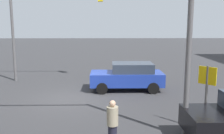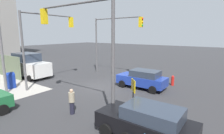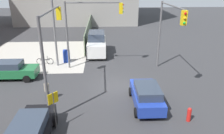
# 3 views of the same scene
# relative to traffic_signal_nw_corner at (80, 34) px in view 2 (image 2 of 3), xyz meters

# --- Properties ---
(ground_plane) EXTENTS (120.00, 120.00, 0.00)m
(ground_plane) POSITION_rel_traffic_signal_nw_corner_xyz_m (2.14, -4.50, -4.67)
(ground_plane) COLOR #333335
(traffic_signal_nw_corner) EXTENTS (6.11, 0.36, 6.50)m
(traffic_signal_nw_corner) POSITION_rel_traffic_signal_nw_corner_xyz_m (0.00, 0.00, 0.00)
(traffic_signal_nw_corner) COLOR #59595B
(traffic_signal_nw_corner) RESTS_ON ground
(traffic_signal_se_corner) EXTENTS (6.27, 0.36, 6.50)m
(traffic_signal_se_corner) POSITION_rel_traffic_signal_nw_corner_xyz_m (4.22, -9.00, 0.01)
(traffic_signal_se_corner) COLOR #59595B
(traffic_signal_se_corner) RESTS_ON ground
(traffic_signal_ne_corner) EXTENTS (0.36, 5.51, 6.50)m
(traffic_signal_ne_corner) POSITION_rel_traffic_signal_nw_corner_xyz_m (6.64, -2.10, -0.04)
(traffic_signal_ne_corner) COLOR #59595B
(traffic_signal_ne_corner) RESTS_ON ground
(street_lamp_corner) EXTENTS (1.73, 2.26, 8.00)m
(street_lamp_corner) POSITION_rel_traffic_signal_nw_corner_xyz_m (7.13, 0.99, 0.03)
(street_lamp_corner) COLOR slate
(street_lamp_corner) RESTS_ON ground
(warning_sign_two_way) EXTENTS (0.48, 0.48, 2.40)m
(warning_sign_two_way) POSITION_rel_traffic_signal_nw_corner_xyz_m (-3.26, -0.55, -3.03)
(warning_sign_two_way) COLOR #4C4C4C
(warning_sign_two_way) RESTS_ON ground
(mailbox_blue) EXTENTS (0.56, 0.64, 1.43)m
(mailbox_blue) POSITION_rel_traffic_signal_nw_corner_xyz_m (8.34, 0.50, -3.90)
(mailbox_blue) COLOR navy
(mailbox_blue) RESTS_ON ground
(fire_hydrant) EXTENTS (0.26, 0.26, 0.94)m
(fire_hydrant) POSITION_rel_traffic_signal_nw_corner_xyz_m (-2.86, -8.70, -4.18)
(fire_hydrant) COLOR red
(fire_hydrant) RESTS_ON ground
(coupe_black) EXTENTS (4.40, 2.02, 1.62)m
(coupe_black) POSITION_rel_traffic_signal_nw_corner_xyz_m (-4.54, 0.47, -3.82)
(coupe_black) COLOR black
(coupe_black) RESTS_ON ground
(hatchback_blue) EXTENTS (4.23, 2.02, 1.62)m
(hatchback_blue) POSITION_rel_traffic_signal_nw_corner_xyz_m (-0.94, -6.38, -3.82)
(hatchback_blue) COLOR #1E389E
(hatchback_blue) RESTS_ON ground
(van_white_delivery) EXTENTS (5.40, 2.32, 2.62)m
(van_white_delivery) POSITION_rel_traffic_signal_nw_corner_xyz_m (11.07, -2.70, -3.39)
(van_white_delivery) COLOR white
(van_white_delivery) RESTS_ON ground
(pedestrian_crossing) EXTENTS (0.36, 0.36, 1.55)m
(pedestrian_crossing) POSITION_rel_traffic_signal_nw_corner_xyz_m (0.14, 0.70, -3.87)
(pedestrian_crossing) COLOR #9E937A
(pedestrian_crossing) RESTS_ON ground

